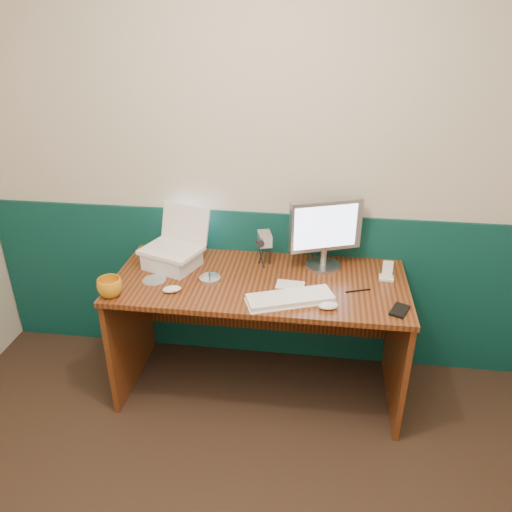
# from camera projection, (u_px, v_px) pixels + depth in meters

# --- Properties ---
(back_wall) EXTENTS (3.50, 0.04, 2.50)m
(back_wall) POSITION_uv_depth(u_px,v_px,m) (266.00, 171.00, 2.83)
(back_wall) COLOR beige
(back_wall) RESTS_ON ground
(wainscot) EXTENTS (3.48, 0.02, 1.00)m
(wainscot) POSITION_uv_depth(u_px,v_px,m) (265.00, 287.00, 3.16)
(wainscot) COLOR #083629
(wainscot) RESTS_ON ground
(desk) EXTENTS (1.60, 0.70, 0.75)m
(desk) POSITION_uv_depth(u_px,v_px,m) (259.00, 336.00, 2.89)
(desk) COLOR #3D1B0B
(desk) RESTS_ON ground
(laptop_riser) EXTENTS (0.33, 0.31, 0.09)m
(laptop_riser) POSITION_uv_depth(u_px,v_px,m) (172.00, 259.00, 2.84)
(laptop_riser) COLOR silver
(laptop_riser) RESTS_ON desk
(laptop) EXTENTS (0.38, 0.33, 0.26)m
(laptop) POSITION_uv_depth(u_px,v_px,m) (170.00, 231.00, 2.76)
(laptop) COLOR white
(laptop) RESTS_ON laptop_riser
(monitor) EXTENTS (0.42, 0.25, 0.41)m
(monitor) POSITION_uv_depth(u_px,v_px,m) (325.00, 234.00, 2.77)
(monitor) COLOR #A3A3A7
(monitor) RESTS_ON desk
(keyboard) EXTENTS (0.46, 0.29, 0.03)m
(keyboard) POSITION_uv_depth(u_px,v_px,m) (290.00, 299.00, 2.52)
(keyboard) COLOR white
(keyboard) RESTS_ON desk
(mouse_right) EXTENTS (0.11, 0.08, 0.03)m
(mouse_right) POSITION_uv_depth(u_px,v_px,m) (328.00, 306.00, 2.46)
(mouse_right) COLOR white
(mouse_right) RESTS_ON desk
(mouse_left) EXTENTS (0.11, 0.09, 0.03)m
(mouse_left) POSITION_uv_depth(u_px,v_px,m) (172.00, 289.00, 2.60)
(mouse_left) COLOR silver
(mouse_left) RESTS_ON desk
(mug) EXTENTS (0.15, 0.15, 0.10)m
(mug) POSITION_uv_depth(u_px,v_px,m) (110.00, 287.00, 2.55)
(mug) COLOR orange
(mug) RESTS_ON desk
(camcorder) EXTENTS (0.13, 0.16, 0.22)m
(camcorder) POSITION_uv_depth(u_px,v_px,m) (265.00, 248.00, 2.84)
(camcorder) COLOR #B9B9BE
(camcorder) RESTS_ON desk
(cd_spindle) EXTENTS (0.12, 0.12, 0.02)m
(cd_spindle) POSITION_uv_depth(u_px,v_px,m) (210.00, 279.00, 2.71)
(cd_spindle) COLOR silver
(cd_spindle) RESTS_ON desk
(cd_loose_a) EXTENTS (0.13, 0.13, 0.00)m
(cd_loose_a) POSITION_uv_depth(u_px,v_px,m) (154.00, 280.00, 2.72)
(cd_loose_a) COLOR silver
(cd_loose_a) RESTS_ON desk
(pen) EXTENTS (0.13, 0.05, 0.01)m
(pen) POSITION_uv_depth(u_px,v_px,m) (358.00, 291.00, 2.61)
(pen) COLOR black
(pen) RESTS_ON desk
(papers) EXTENTS (0.15, 0.11, 0.00)m
(papers) POSITION_uv_depth(u_px,v_px,m) (290.00, 285.00, 2.67)
(papers) COLOR silver
(papers) RESTS_ON desk
(dock) EXTENTS (0.08, 0.07, 0.01)m
(dock) POSITION_uv_depth(u_px,v_px,m) (386.00, 278.00, 2.73)
(dock) COLOR white
(dock) RESTS_ON desk
(music_player) EXTENTS (0.06, 0.03, 0.09)m
(music_player) POSITION_uv_depth(u_px,v_px,m) (388.00, 269.00, 2.71)
(music_player) COLOR white
(music_player) RESTS_ON dock
(pda) EXTENTS (0.11, 0.14, 0.01)m
(pda) POSITION_uv_depth(u_px,v_px,m) (399.00, 310.00, 2.44)
(pda) COLOR black
(pda) RESTS_ON desk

